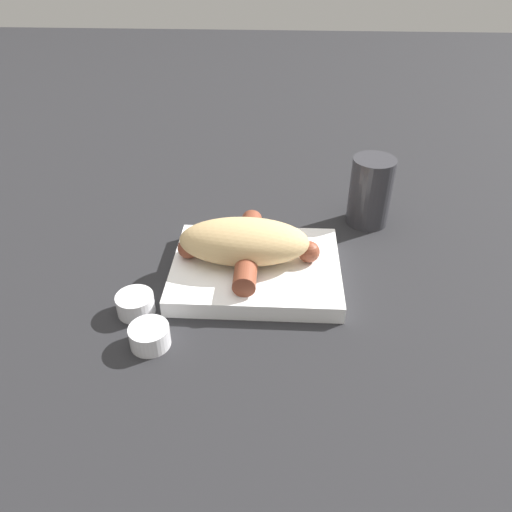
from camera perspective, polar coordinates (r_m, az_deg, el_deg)
name	(u,v)px	position (r m, az deg, el deg)	size (l,w,h in m)	color
ground_plane	(256,276)	(0.65, 0.00, -2.29)	(3.00, 3.00, 0.00)	#232326
food_tray	(256,269)	(0.65, 0.00, -1.52)	(0.21, 0.17, 0.02)	white
bread_roll	(244,241)	(0.63, -1.36, 1.68)	(0.17, 0.08, 0.05)	tan
sausage	(248,250)	(0.64, -0.89, 0.71)	(0.18, 0.15, 0.03)	brown
pickled_veggies	(221,248)	(0.66, -4.06, 0.87)	(0.05, 0.06, 0.00)	orange
condiment_cup_near	(136,305)	(0.61, -13.59, -5.46)	(0.04, 0.04, 0.02)	white
condiment_cup_far	(150,337)	(0.56, -12.04, -9.04)	(0.04, 0.04, 0.02)	white
drink_glass	(370,192)	(0.76, 12.94, 7.20)	(0.06, 0.06, 0.10)	#333338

